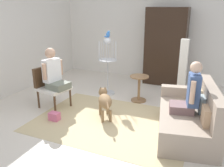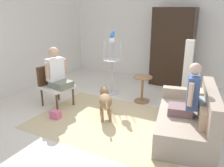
% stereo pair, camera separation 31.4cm
% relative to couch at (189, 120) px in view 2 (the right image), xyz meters
% --- Properties ---
extents(ground_plane, '(7.51, 7.51, 0.00)m').
position_rel_couch_xyz_m(ground_plane, '(-1.41, -0.06, -0.31)').
color(ground_plane, beige).
extents(back_wall, '(6.55, 0.12, 2.83)m').
position_rel_couch_xyz_m(back_wall, '(-1.41, 3.12, 1.10)').
color(back_wall, silver).
rests_on(back_wall, ground).
extents(left_wall, '(0.12, 6.86, 2.83)m').
position_rel_couch_xyz_m(left_wall, '(-4.44, 0.24, 1.10)').
color(left_wall, silver).
rests_on(left_wall, ground).
extents(area_rug, '(2.97, 2.14, 0.01)m').
position_rel_couch_xyz_m(area_rug, '(-1.44, -0.14, -0.31)').
color(area_rug, '#C6B284').
rests_on(area_rug, ground).
extents(couch, '(1.22, 1.79, 0.89)m').
position_rel_couch_xyz_m(couch, '(0.00, 0.00, 0.00)').
color(couch, gray).
rests_on(couch, ground).
extents(armchair, '(0.71, 0.67, 0.90)m').
position_rel_couch_xyz_m(armchair, '(-3.01, 0.02, 0.22)').
color(armchair, '#4C331E').
rests_on(armchair, ground).
extents(person_on_couch, '(0.52, 0.49, 0.89)m').
position_rel_couch_xyz_m(person_on_couch, '(-0.04, -0.04, 0.47)').
color(person_on_couch, '#795B5C').
extents(person_on_armchair, '(0.54, 0.54, 0.87)m').
position_rel_couch_xyz_m(person_on_armchair, '(-2.85, -0.01, 0.50)').
color(person_on_armchair, slate).
extents(round_end_table, '(0.44, 0.44, 0.62)m').
position_rel_couch_xyz_m(round_end_table, '(-1.28, 1.11, 0.02)').
color(round_end_table, olive).
rests_on(round_end_table, ground).
extents(dog, '(0.51, 0.71, 0.57)m').
position_rel_couch_xyz_m(dog, '(-1.65, -0.01, 0.06)').
color(dog, olive).
rests_on(dog, ground).
extents(bird_cage_stand, '(0.46, 0.46, 1.44)m').
position_rel_couch_xyz_m(bird_cage_stand, '(-2.17, 1.27, 0.51)').
color(bird_cage_stand, silver).
rests_on(bird_cage_stand, ground).
extents(parrot, '(0.17, 0.10, 0.16)m').
position_rel_couch_xyz_m(parrot, '(-2.16, 1.27, 1.20)').
color(parrot, blue).
rests_on(parrot, bird_cage_stand).
extents(column_lamp, '(0.20, 0.20, 1.45)m').
position_rel_couch_xyz_m(column_lamp, '(-0.40, 1.66, 0.41)').
color(column_lamp, '#4C4742').
rests_on(column_lamp, ground).
extents(armoire_cabinet, '(1.10, 0.56, 2.13)m').
position_rel_couch_xyz_m(armoire_cabinet, '(-1.04, 2.71, 0.75)').
color(armoire_cabinet, black).
rests_on(armoire_cabinet, ground).
extents(handbag, '(0.20, 0.15, 0.16)m').
position_rel_couch_xyz_m(handbag, '(-2.50, -0.54, -0.23)').
color(handbag, '#D8668C').
rests_on(handbag, ground).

